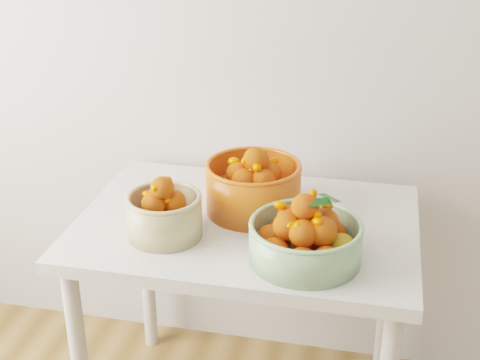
% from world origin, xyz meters
% --- Properties ---
extents(table, '(1.00, 0.70, 0.75)m').
position_xyz_m(table, '(-0.25, 1.60, 0.65)').
color(table, silver).
rests_on(table, ground).
extents(bowl_cream, '(0.25, 0.25, 0.18)m').
position_xyz_m(bowl_cream, '(-0.46, 1.47, 0.82)').
color(bowl_cream, tan).
rests_on(bowl_cream, table).
extents(bowl_green, '(0.34, 0.34, 0.19)m').
position_xyz_m(bowl_green, '(-0.06, 1.42, 0.82)').
color(bowl_green, '#85AF7C').
rests_on(bowl_green, table).
extents(bowl_orange, '(0.32, 0.32, 0.21)m').
position_xyz_m(bowl_orange, '(-0.25, 1.67, 0.83)').
color(bowl_orange, '#DD4C14').
rests_on(bowl_orange, table).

